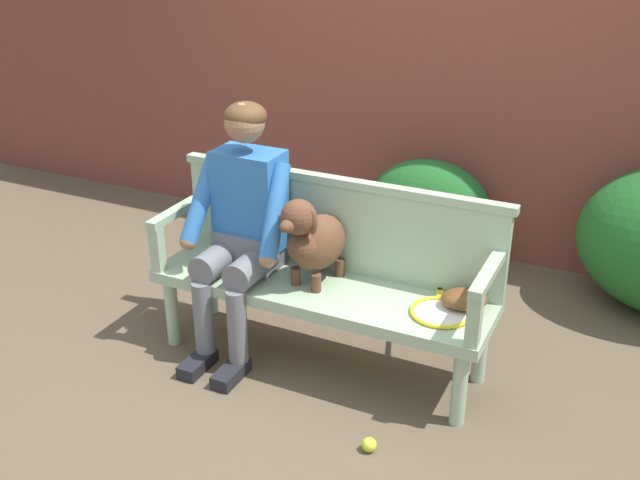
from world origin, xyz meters
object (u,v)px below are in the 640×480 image
at_px(baseball_glove, 464,299).
at_px(tennis_racket, 441,309).
at_px(person_seated, 243,221).
at_px(tennis_ball, 369,445).
at_px(garden_bench, 320,296).
at_px(dog_on_bench, 313,239).

bearing_deg(baseball_glove, tennis_racket, -164.58).
relative_size(tennis_racket, baseball_glove, 2.64).
distance_m(person_seated, tennis_ball, 1.27).
relative_size(garden_bench, dog_on_bench, 3.57).
bearing_deg(tennis_ball, garden_bench, 132.66).
bearing_deg(person_seated, garden_bench, 1.48).
xyz_separation_m(garden_bench, tennis_racket, (0.62, 0.02, 0.07)).
height_order(garden_bench, tennis_racket, tennis_racket).
relative_size(person_seated, tennis_racket, 2.26).
height_order(garden_bench, person_seated, person_seated).
height_order(person_seated, tennis_ball, person_seated).
bearing_deg(tennis_racket, person_seated, -178.46).
xyz_separation_m(garden_bench, tennis_ball, (0.50, -0.54, -0.35)).
bearing_deg(garden_bench, tennis_racket, 1.59).
relative_size(garden_bench, tennis_racket, 2.98).
height_order(person_seated, tennis_racket, person_seated).
height_order(garden_bench, tennis_ball, garden_bench).
bearing_deg(tennis_ball, person_seated, 150.30).
xyz_separation_m(tennis_racket, tennis_ball, (-0.12, -0.56, -0.42)).
xyz_separation_m(dog_on_bench, tennis_ball, (0.54, -0.55, -0.65)).
bearing_deg(tennis_racket, dog_on_bench, -179.44).
relative_size(garden_bench, baseball_glove, 7.89).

